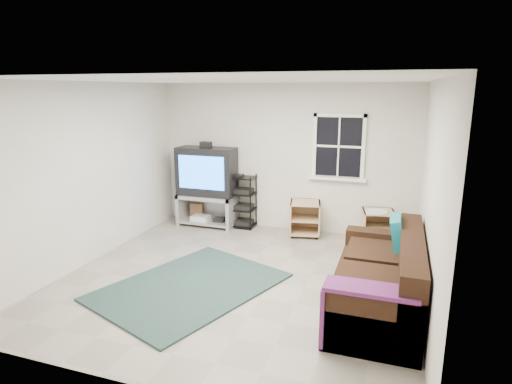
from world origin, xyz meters
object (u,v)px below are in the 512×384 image
(side_table_left, at_px, (305,217))
(side_table_right, at_px, (377,224))
(tv_unit, at_px, (207,180))
(av_rack, at_px, (242,205))
(sofa, at_px, (381,282))

(side_table_left, relative_size, side_table_right, 1.04)
(tv_unit, relative_size, av_rack, 1.60)
(tv_unit, xyz_separation_m, side_table_left, (1.84, 0.05, -0.54))
(av_rack, bearing_deg, side_table_right, -1.08)
(tv_unit, height_order, av_rack, tv_unit)
(av_rack, xyz_separation_m, side_table_right, (2.42, -0.05, -0.11))
(side_table_left, bearing_deg, tv_unit, -178.29)
(av_rack, bearing_deg, tv_unit, -172.08)
(tv_unit, relative_size, side_table_right, 2.73)
(av_rack, xyz_separation_m, sofa, (2.59, -2.35, -0.09))
(side_table_left, bearing_deg, side_table_right, -0.49)
(tv_unit, bearing_deg, side_table_right, 0.83)
(av_rack, distance_m, side_table_left, 1.20)
(av_rack, relative_size, side_table_right, 1.71)
(tv_unit, distance_m, side_table_right, 3.11)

